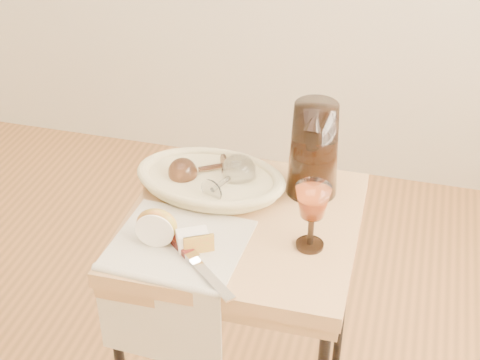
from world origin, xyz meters
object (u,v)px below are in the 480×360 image
(goblet_lying_a, at_px, (201,169))
(side_table, at_px, (242,324))
(apple_half, at_px, (157,225))
(table_knife, at_px, (195,259))
(goblet_lying_b, at_px, (227,179))
(wine_goblet, at_px, (312,217))
(tea_towel, at_px, (179,244))
(bread_basket, at_px, (211,182))
(pitcher, at_px, (314,149))

(goblet_lying_a, bearing_deg, side_table, 107.76)
(apple_half, height_order, table_knife, apple_half)
(goblet_lying_a, relative_size, goblet_lying_b, 0.86)
(goblet_lying_a, distance_m, wine_goblet, 0.34)
(goblet_lying_b, distance_m, table_knife, 0.26)
(tea_towel, distance_m, wine_goblet, 0.29)
(bread_basket, distance_m, pitcher, 0.26)
(bread_basket, bearing_deg, table_knife, -76.90)
(side_table, height_order, goblet_lying_b, goblet_lying_b)
(pitcher, height_order, wine_goblet, pitcher)
(goblet_lying_a, height_order, wine_goblet, wine_goblet)
(apple_half, distance_m, table_knife, 0.12)
(goblet_lying_b, distance_m, apple_half, 0.23)
(bread_basket, bearing_deg, wine_goblet, -26.13)
(apple_half, bearing_deg, tea_towel, -2.50)
(goblet_lying_b, xyz_separation_m, apple_half, (-0.10, -0.20, -0.01))
(tea_towel, distance_m, goblet_lying_a, 0.24)
(tea_towel, bearing_deg, apple_half, -172.87)
(goblet_lying_a, height_order, pitcher, pitcher)
(apple_half, bearing_deg, goblet_lying_b, 57.14)
(tea_towel, bearing_deg, side_table, 52.00)
(side_table, distance_m, tea_towel, 0.38)
(goblet_lying_a, relative_size, pitcher, 0.42)
(goblet_lying_a, xyz_separation_m, pitcher, (0.26, 0.05, 0.07))
(side_table, height_order, goblet_lying_a, goblet_lying_a)
(pitcher, bearing_deg, table_knife, -114.21)
(bread_basket, height_order, wine_goblet, wine_goblet)
(side_table, bearing_deg, goblet_lying_b, 127.64)
(pitcher, distance_m, wine_goblet, 0.22)
(side_table, bearing_deg, bread_basket, 138.45)
(pitcher, relative_size, apple_half, 3.05)
(pitcher, height_order, apple_half, pitcher)
(bread_basket, distance_m, apple_half, 0.23)
(table_knife, bearing_deg, side_table, 114.89)
(bread_basket, distance_m, table_knife, 0.28)
(table_knife, bearing_deg, goblet_lying_a, 146.72)
(goblet_lying_a, height_order, goblet_lying_b, goblet_lying_b)
(tea_towel, relative_size, goblet_lying_b, 2.09)
(goblet_lying_a, distance_m, table_knife, 0.30)
(tea_towel, distance_m, table_knife, 0.08)
(side_table, distance_m, goblet_lying_b, 0.40)
(side_table, relative_size, goblet_lying_a, 5.79)
(tea_towel, distance_m, pitcher, 0.39)
(side_table, relative_size, tea_towel, 2.37)
(goblet_lying_a, bearing_deg, goblet_lying_b, 122.89)
(goblet_lying_b, bearing_deg, apple_half, 174.95)
(side_table, xyz_separation_m, pitcher, (0.13, 0.15, 0.45))
(pitcher, distance_m, table_knife, 0.40)
(table_knife, bearing_deg, bread_basket, 141.81)
(goblet_lying_a, relative_size, wine_goblet, 0.73)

